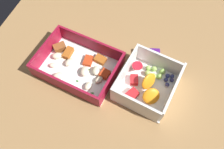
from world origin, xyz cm
name	(u,v)px	position (x,y,z in cm)	size (l,w,h in cm)	color
table_surface	(118,82)	(0.00, 0.00, 1.00)	(80.00, 80.00, 2.00)	#9E7547
pasta_container	(79,65)	(-11.26, -0.11, 3.59)	(22.13, 16.99, 5.22)	white
fruit_bowl	(147,83)	(7.45, 0.72, 4.15)	(15.36, 16.56, 6.18)	white
candy_bar	(147,53)	(4.92, 10.77, 2.60)	(7.00, 2.40, 1.20)	#51197A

